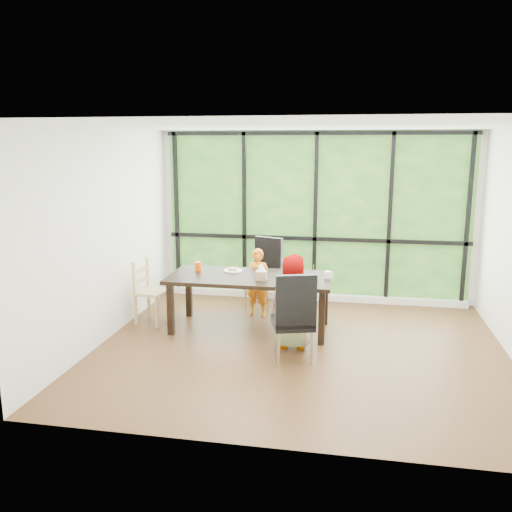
# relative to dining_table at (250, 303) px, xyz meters

# --- Properties ---
(ground) EXTENTS (5.00, 5.00, 0.00)m
(ground) POSITION_rel_dining_table_xyz_m (0.74, -0.59, -0.38)
(ground) COLOR black
(ground) RESTS_ON ground
(back_wall) EXTENTS (5.00, 0.00, 5.00)m
(back_wall) POSITION_rel_dining_table_xyz_m (0.74, 1.66, 0.98)
(back_wall) COLOR silver
(back_wall) RESTS_ON ground
(foliage_backdrop) EXTENTS (4.80, 0.02, 2.65)m
(foliage_backdrop) POSITION_rel_dining_table_xyz_m (0.74, 1.64, 0.98)
(foliage_backdrop) COLOR #204E1C
(foliage_backdrop) RESTS_ON back_wall
(window_mullions) EXTENTS (4.80, 0.06, 2.65)m
(window_mullions) POSITION_rel_dining_table_xyz_m (0.74, 1.60, 0.98)
(window_mullions) COLOR black
(window_mullions) RESTS_ON back_wall
(window_sill) EXTENTS (4.80, 0.12, 0.10)m
(window_sill) POSITION_rel_dining_table_xyz_m (0.74, 1.56, -0.33)
(window_sill) COLOR silver
(window_sill) RESTS_ON ground
(dining_table) EXTENTS (2.27, 1.19, 0.75)m
(dining_table) POSITION_rel_dining_table_xyz_m (0.00, 0.00, 0.00)
(dining_table) COLOR black
(dining_table) RESTS_ON ground
(chair_window_leather) EXTENTS (0.58, 0.58, 1.08)m
(chair_window_leather) POSITION_rel_dining_table_xyz_m (0.00, 0.98, 0.17)
(chair_window_leather) COLOR black
(chair_window_leather) RESTS_ON ground
(chair_interior_leather) EXTENTS (0.57, 0.57, 1.08)m
(chair_interior_leather) POSITION_rel_dining_table_xyz_m (0.69, -0.96, 0.17)
(chair_interior_leather) COLOR black
(chair_interior_leather) RESTS_ON ground
(chair_end_beech) EXTENTS (0.46, 0.48, 0.90)m
(chair_end_beech) POSITION_rel_dining_table_xyz_m (-1.41, 0.02, 0.08)
(chair_end_beech) COLOR tan
(chair_end_beech) RESTS_ON ground
(child_toddler) EXTENTS (0.39, 0.28, 1.00)m
(child_toddler) POSITION_rel_dining_table_xyz_m (-0.00, 0.60, 0.13)
(child_toddler) COLOR orange
(child_toddler) RESTS_ON ground
(child_older) EXTENTS (0.59, 0.39, 1.18)m
(child_older) POSITION_rel_dining_table_xyz_m (0.65, -0.56, 0.22)
(child_older) COLOR slate
(child_older) RESTS_ON ground
(placemat) EXTENTS (0.39, 0.29, 0.01)m
(placemat) POSITION_rel_dining_table_xyz_m (0.61, -0.21, 0.38)
(placemat) COLOR tan
(placemat) RESTS_ON dining_table
(plate_far) EXTENTS (0.26, 0.26, 0.02)m
(plate_far) POSITION_rel_dining_table_xyz_m (-0.29, 0.22, 0.38)
(plate_far) COLOR white
(plate_far) RESTS_ON dining_table
(plate_near) EXTENTS (0.23, 0.23, 0.01)m
(plate_near) POSITION_rel_dining_table_xyz_m (0.59, -0.25, 0.38)
(plate_near) COLOR white
(plate_near) RESTS_ON dining_table
(orange_cup) EXTENTS (0.08, 0.08, 0.13)m
(orange_cup) POSITION_rel_dining_table_xyz_m (-0.77, 0.16, 0.44)
(orange_cup) COLOR #FF4300
(orange_cup) RESTS_ON dining_table
(green_cup) EXTENTS (0.08, 0.08, 0.12)m
(green_cup) POSITION_rel_dining_table_xyz_m (0.87, -0.29, 0.43)
(green_cup) COLOR #3DD52D
(green_cup) RESTS_ON dining_table
(white_mug) EXTENTS (0.09, 0.09, 0.09)m
(white_mug) POSITION_rel_dining_table_xyz_m (1.03, 0.07, 0.42)
(white_mug) COLOR white
(white_mug) RESTS_ON dining_table
(tissue_box) EXTENTS (0.14, 0.14, 0.12)m
(tissue_box) POSITION_rel_dining_table_xyz_m (0.18, -0.17, 0.43)
(tissue_box) COLOR tan
(tissue_box) RESTS_ON dining_table
(crepe_rolls_far) EXTENTS (0.15, 0.12, 0.04)m
(crepe_rolls_far) POSITION_rel_dining_table_xyz_m (-0.29, 0.22, 0.41)
(crepe_rolls_far) COLOR tan
(crepe_rolls_far) RESTS_ON plate_far
(crepe_rolls_near) EXTENTS (0.10, 0.12, 0.04)m
(crepe_rolls_near) POSITION_rel_dining_table_xyz_m (0.59, -0.25, 0.41)
(crepe_rolls_near) COLOR tan
(crepe_rolls_near) RESTS_ON plate_near
(straw_white) EXTENTS (0.01, 0.04, 0.20)m
(straw_white) POSITION_rel_dining_table_xyz_m (-0.77, 0.16, 0.54)
(straw_white) COLOR white
(straw_white) RESTS_ON orange_cup
(straw_pink) EXTENTS (0.01, 0.04, 0.20)m
(straw_pink) POSITION_rel_dining_table_xyz_m (0.87, -0.29, 0.53)
(straw_pink) COLOR pink
(straw_pink) RESTS_ON green_cup
(tissue) EXTENTS (0.12, 0.12, 0.11)m
(tissue) POSITION_rel_dining_table_xyz_m (0.18, -0.17, 0.55)
(tissue) COLOR white
(tissue) RESTS_ON tissue_box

